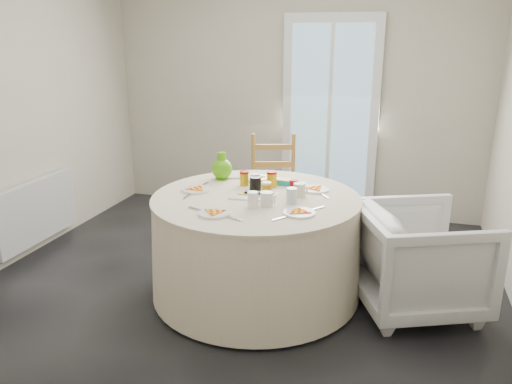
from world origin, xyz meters
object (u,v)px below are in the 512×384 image
(radiator, at_px, (37,211))
(green_pitcher, at_px, (222,167))
(armchair, at_px, (419,258))
(table, at_px, (256,247))
(wooden_chair, at_px, (274,192))

(radiator, height_order, green_pitcher, green_pitcher)
(armchair, relative_size, green_pitcher, 3.83)
(radiator, bearing_deg, green_pitcher, 5.53)
(radiator, relative_size, armchair, 1.21)
(armchair, bearing_deg, table, 71.85)
(radiator, xyz_separation_m, green_pitcher, (1.71, 0.17, 0.49))
(armchair, bearing_deg, wooden_chair, 29.88)
(wooden_chair, xyz_separation_m, armchair, (1.30, -0.98, -0.08))
(table, relative_size, green_pitcher, 7.18)
(armchair, height_order, green_pitcher, green_pitcher)
(radiator, distance_m, wooden_chair, 2.15)
(armchair, xyz_separation_m, green_pitcher, (-1.55, 0.26, 0.48))
(radiator, distance_m, table, 2.11)
(table, xyz_separation_m, green_pitcher, (-0.39, 0.37, 0.49))
(table, bearing_deg, wooden_chair, 97.39)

